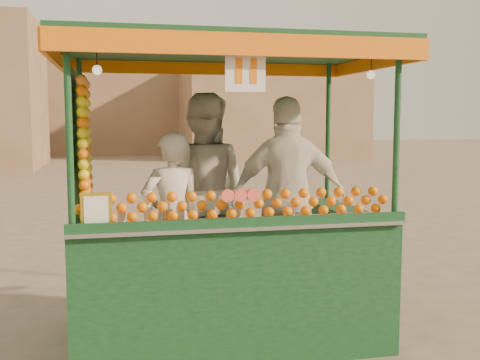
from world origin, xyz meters
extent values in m
plane|color=brown|center=(0.00, 0.00, 0.00)|extent=(90.00, 90.00, 0.00)
cube|color=#9B7858|center=(7.00, 24.00, 2.50)|extent=(9.00, 6.00, 5.00)
cube|color=#9B7858|center=(-2.00, 30.00, 3.50)|extent=(14.00, 7.00, 7.00)
cube|color=#0D321C|center=(-0.06, -0.21, 0.16)|extent=(2.71, 1.67, 0.31)
cylinder|color=black|center=(-0.99, -0.21, 0.19)|extent=(0.37, 0.10, 0.37)
cylinder|color=black|center=(0.88, -0.21, 0.19)|extent=(0.37, 0.10, 0.37)
cube|color=#0D321C|center=(-0.06, -0.88, 0.73)|extent=(2.71, 0.31, 0.83)
cube|color=#0D321C|center=(-1.25, -0.10, 0.73)|extent=(0.31, 1.35, 0.83)
cube|color=#0D321C|center=(1.14, -0.10, 0.73)|extent=(0.31, 1.35, 0.83)
cube|color=#B2B2B7|center=(-0.06, -0.85, 1.16)|extent=(2.71, 0.48, 0.03)
cylinder|color=#0D321C|center=(-1.36, -0.99, 1.87)|extent=(0.05, 0.05, 1.46)
cylinder|color=#0D321C|center=(1.24, -0.99, 1.87)|extent=(0.05, 0.05, 1.46)
cylinder|color=#0D321C|center=(-1.36, 0.57, 1.87)|extent=(0.05, 0.05, 1.46)
cylinder|color=#0D321C|center=(1.24, 0.57, 1.87)|extent=(0.05, 0.05, 1.46)
cube|color=#0D321C|center=(-0.06, -0.21, 2.64)|extent=(2.91, 1.87, 0.08)
cube|color=orange|center=(-0.06, -1.14, 2.56)|extent=(2.91, 0.04, 0.17)
cube|color=orange|center=(-0.06, 0.73, 2.56)|extent=(2.91, 0.04, 0.17)
cube|color=orange|center=(-1.51, -0.21, 2.56)|extent=(0.04, 1.87, 0.17)
cube|color=orange|center=(1.40, -0.21, 2.56)|extent=(0.04, 1.87, 0.17)
cylinder|color=#F8524B|center=(-0.08, -0.99, 1.42)|extent=(0.10, 0.03, 0.10)
cube|color=gold|center=(-1.18, -0.99, 1.32)|extent=(0.23, 0.02, 0.29)
cube|color=white|center=(-0.06, -1.06, 2.37)|extent=(0.31, 0.02, 0.31)
sphere|color=#FFE5B2|center=(-1.15, -0.92, 2.37)|extent=(0.07, 0.07, 0.07)
sphere|color=#FFE5B2|center=(1.04, -0.92, 2.37)|extent=(0.07, 0.07, 0.07)
imported|color=beige|center=(-0.54, -0.17, 1.10)|extent=(0.65, 0.51, 1.58)
imported|color=beige|center=(-0.19, 0.30, 1.29)|extent=(1.14, 1.01, 1.96)
imported|color=silver|center=(0.56, -0.19, 1.27)|extent=(1.15, 0.53, 1.91)
camera|label=1|loc=(-1.04, -5.35, 2.01)|focal=42.94mm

